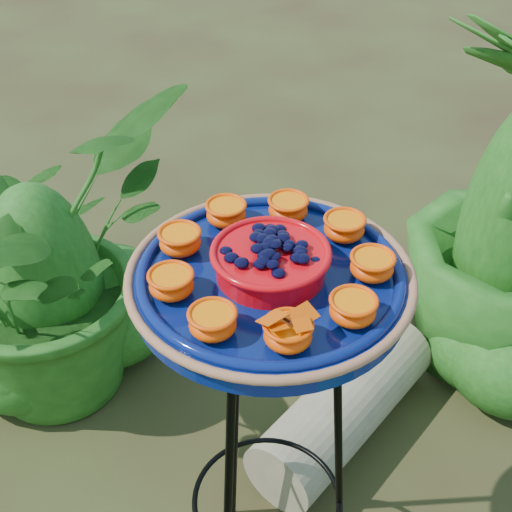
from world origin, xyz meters
name	(u,v)px	position (x,y,z in m)	size (l,w,h in m)	color
tripod_stand	(268,430)	(-0.05, 0.04, 0.48)	(0.36, 0.36, 0.79)	black
feeder_dish	(270,275)	(-0.05, 0.04, 0.83)	(0.51, 0.51, 0.09)	#07165C
driftwood_log	(344,407)	(0.20, 0.39, 0.09)	(0.19, 0.19, 0.56)	gray
shrub_back_left	(40,256)	(-0.50, 0.71, 0.40)	(0.73, 0.63, 0.81)	#1A4C14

